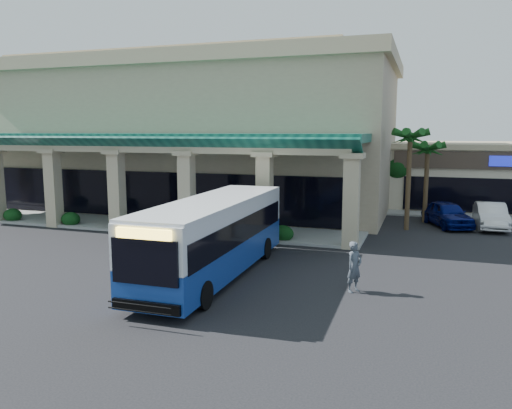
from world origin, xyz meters
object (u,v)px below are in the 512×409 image
at_px(transit_bus, 214,238).
at_px(car_silver, 447,214).
at_px(pedestrian, 354,267).
at_px(car_white, 491,216).

relative_size(transit_bus, car_silver, 2.46).
bearing_deg(pedestrian, transit_bus, 120.61).
relative_size(pedestrian, car_white, 0.40).
distance_m(pedestrian, car_silver, 14.99).
relative_size(transit_bus, pedestrian, 6.00).
height_order(transit_bus, car_silver, transit_bus).
bearing_deg(transit_bus, pedestrian, -3.03).
bearing_deg(pedestrian, car_silver, 18.69).
height_order(transit_bus, car_white, transit_bus).
xyz_separation_m(transit_bus, car_white, (11.80, 14.54, -0.80)).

